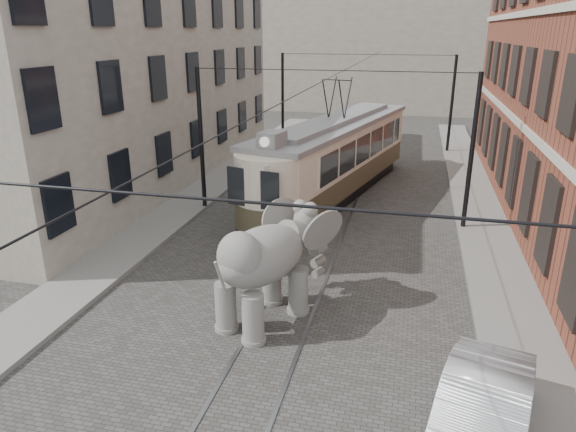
# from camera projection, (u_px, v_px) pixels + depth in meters

# --- Properties ---
(ground) EXTENTS (120.00, 120.00, 0.00)m
(ground) POSITION_uv_depth(u_px,v_px,m) (301.00, 283.00, 16.13)
(ground) COLOR #464441
(tram_rails) EXTENTS (1.54, 80.00, 0.02)m
(tram_rails) POSITION_uv_depth(u_px,v_px,m) (301.00, 283.00, 16.13)
(tram_rails) COLOR slate
(tram_rails) RESTS_ON ground
(sidewalk_right) EXTENTS (2.00, 60.00, 0.15)m
(sidewalk_right) POSITION_uv_depth(u_px,v_px,m) (507.00, 304.00, 14.78)
(sidewalk_right) COLOR slate
(sidewalk_right) RESTS_ON ground
(sidewalk_left) EXTENTS (2.00, 60.00, 0.15)m
(sidewalk_left) POSITION_uv_depth(u_px,v_px,m) (112.00, 260.00, 17.54)
(sidewalk_left) COLOR slate
(sidewalk_left) RESTS_ON ground
(stucco_building) EXTENTS (7.00, 24.00, 10.00)m
(stucco_building) POSITION_uv_depth(u_px,v_px,m) (129.00, 81.00, 26.04)
(stucco_building) COLOR gray
(stucco_building) RESTS_ON ground
(distant_block) EXTENTS (28.00, 10.00, 14.00)m
(distant_block) POSITION_uv_depth(u_px,v_px,m) (389.00, 34.00, 50.40)
(distant_block) COLOR gray
(distant_block) RESTS_ON ground
(catenary) EXTENTS (11.00, 30.20, 6.00)m
(catenary) POSITION_uv_depth(u_px,v_px,m) (324.00, 153.00, 19.74)
(catenary) COLOR black
(catenary) RESTS_ON ground
(tram) EXTENTS (5.89, 13.81, 5.37)m
(tram) POSITION_uv_depth(u_px,v_px,m) (336.00, 139.00, 23.76)
(tram) COLOR beige
(tram) RESTS_ON ground
(elephant) EXTENTS (4.39, 5.46, 2.94)m
(elephant) POSITION_uv_depth(u_px,v_px,m) (263.00, 271.00, 13.59)
(elephant) COLOR slate
(elephant) RESTS_ON ground
(parked_car) EXTENTS (2.57, 4.68, 1.46)m
(parked_car) POSITION_uv_depth(u_px,v_px,m) (480.00, 420.00, 9.43)
(parked_car) COLOR #A9AAAE
(parked_car) RESTS_ON ground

